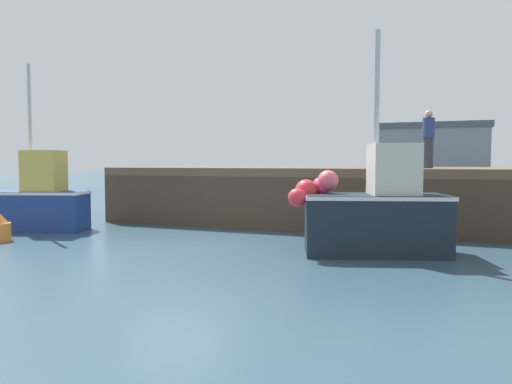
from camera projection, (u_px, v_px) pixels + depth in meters
ground at (178, 251)px, 11.11m from camera, size 120.00×160.00×0.10m
pier at (343, 177)px, 15.88m from camera, size 14.87×6.64×1.81m
fishing_boat_near_left at (35, 201)px, 14.07m from camera, size 3.29×1.93×4.79m
fishing_boat_near_right at (375, 211)px, 10.51m from camera, size 3.39×2.31×4.78m
dockworker at (428, 139)px, 13.99m from camera, size 0.34×0.34×1.67m
warehouse at (432, 154)px, 42.12m from camera, size 9.18×4.98×5.32m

